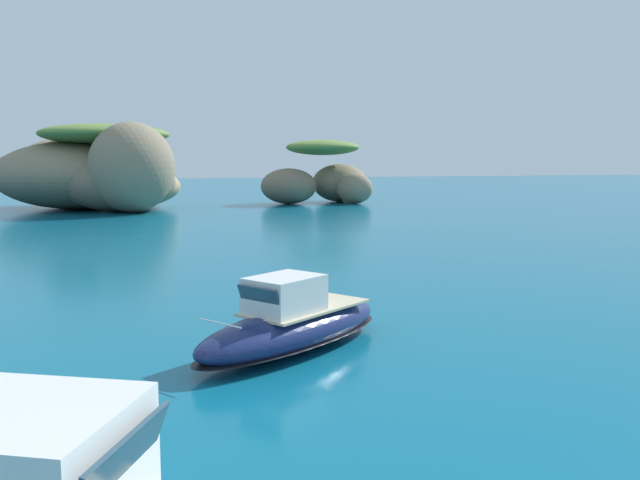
{
  "coord_description": "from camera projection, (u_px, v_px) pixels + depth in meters",
  "views": [
    {
      "loc": [
        -9.46,
        -3.12,
        4.88
      ],
      "look_at": [
        0.57,
        23.81,
        1.42
      ],
      "focal_mm": 36.11,
      "sensor_mm": 36.0,
      "label": 1
    }
  ],
  "objects": [
    {
      "name": "motorboat_navy",
      "position": [
        292.0,
        325.0,
        16.79
      ],
      "size": [
        6.83,
        5.23,
        2.0
      ],
      "color": "navy",
      "rests_on": "ground"
    },
    {
      "name": "islet_small",
      "position": [
        322.0,
        176.0,
        78.37
      ],
      "size": [
        16.12,
        11.25,
        7.66
      ],
      "color": "#84755B",
      "rests_on": "ground"
    },
    {
      "name": "islet_large",
      "position": [
        95.0,
        173.0,
        67.87
      ],
      "size": [
        22.67,
        24.07,
        8.89
      ],
      "color": "#84755B",
      "rests_on": "ground"
    }
  ]
}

